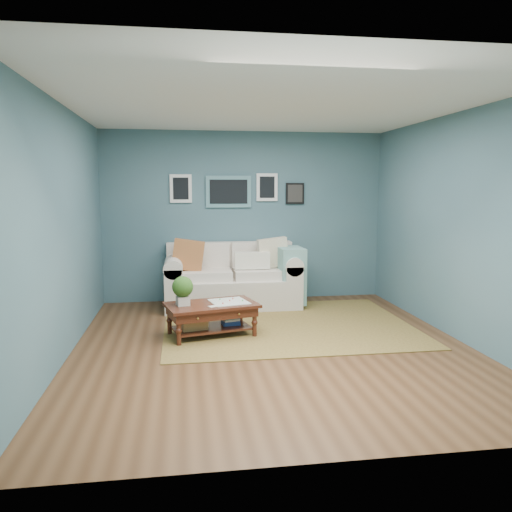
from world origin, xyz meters
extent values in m
plane|color=brown|center=(0.00, 0.00, 0.00)|extent=(5.00, 5.00, 0.00)
plane|color=white|center=(0.00, 0.00, 2.70)|extent=(5.00, 5.00, 0.00)
cube|color=#385964|center=(0.00, 2.50, 1.35)|extent=(4.50, 0.02, 2.70)
cube|color=#385964|center=(0.00, -2.50, 1.35)|extent=(4.50, 0.02, 2.70)
cube|color=#385964|center=(-2.25, 0.00, 1.35)|extent=(0.02, 5.00, 2.70)
cube|color=#385964|center=(2.25, 0.00, 1.35)|extent=(0.02, 5.00, 2.70)
cube|color=slate|center=(-0.26, 2.48, 1.75)|extent=(0.72, 0.03, 0.50)
cube|color=black|center=(-0.26, 2.46, 1.75)|extent=(0.60, 0.01, 0.38)
cube|color=white|center=(-1.01, 2.48, 1.80)|extent=(0.34, 0.03, 0.44)
cube|color=white|center=(0.36, 2.48, 1.82)|extent=(0.34, 0.03, 0.44)
cube|color=black|center=(0.82, 2.48, 1.72)|extent=(0.30, 0.03, 0.34)
cube|color=brown|center=(0.36, 0.81, 0.01)|extent=(3.22, 2.57, 0.01)
cube|color=beige|center=(-0.26, 1.99, 0.22)|extent=(1.51, 0.93, 0.45)
cube|color=beige|center=(-0.26, 2.35, 0.70)|extent=(1.98, 0.23, 0.51)
cube|color=beige|center=(-1.15, 1.99, 0.33)|extent=(0.25, 0.93, 0.66)
cube|color=beige|center=(0.62, 1.99, 0.33)|extent=(0.25, 0.93, 0.66)
cylinder|color=beige|center=(-1.15, 1.99, 0.66)|extent=(0.28, 0.93, 0.28)
cylinder|color=beige|center=(0.62, 1.99, 0.66)|extent=(0.28, 0.93, 0.28)
cube|color=beige|center=(-0.67, 1.93, 0.52)|extent=(0.76, 0.59, 0.14)
cube|color=beige|center=(0.14, 1.93, 0.52)|extent=(0.76, 0.59, 0.14)
cube|color=beige|center=(-0.67, 2.22, 0.78)|extent=(0.76, 0.13, 0.38)
cube|color=beige|center=(0.14, 2.22, 0.78)|extent=(0.76, 0.13, 0.38)
cube|color=#BB492F|center=(-0.92, 1.94, 0.82)|extent=(0.51, 0.18, 0.50)
cube|color=#F4E7CD|center=(0.37, 2.01, 0.82)|extent=(0.50, 0.19, 0.49)
cube|color=silver|center=(0.03, 1.88, 0.72)|extent=(0.53, 0.13, 0.25)
cube|color=#72A49E|center=(0.62, 1.86, 0.49)|extent=(0.36, 0.58, 0.85)
cube|color=#381A12|center=(-0.67, 0.49, 0.39)|extent=(1.21, 0.87, 0.04)
cube|color=#381A12|center=(-0.67, 0.49, 0.32)|extent=(1.12, 0.79, 0.11)
cube|color=#381A12|center=(-0.67, 0.49, 0.10)|extent=(1.01, 0.68, 0.02)
sphere|color=gold|center=(-0.84, 0.14, 0.32)|extent=(0.03, 0.03, 0.03)
sphere|color=gold|center=(-0.35, 0.26, 0.32)|extent=(0.03, 0.03, 0.03)
cylinder|color=#381A12|center=(-1.06, 0.14, 0.19)|extent=(0.05, 0.05, 0.37)
cylinder|color=#381A12|center=(-0.15, 0.36, 0.19)|extent=(0.05, 0.05, 0.37)
cylinder|color=#381A12|center=(-1.18, 0.61, 0.19)|extent=(0.05, 0.05, 0.37)
cylinder|color=#381A12|center=(-0.27, 0.84, 0.19)|extent=(0.05, 0.05, 0.37)
cube|color=beige|center=(-1.01, 0.45, 0.46)|extent=(0.18, 0.18, 0.11)
sphere|color=#2D531A|center=(-1.01, 0.45, 0.63)|extent=(0.25, 0.25, 0.25)
cube|color=white|center=(-0.45, 0.54, 0.41)|extent=(0.53, 0.53, 0.01)
cube|color=olive|center=(-0.88, 0.43, 0.20)|extent=(0.35, 0.28, 0.18)
cube|color=#254893|center=(-0.42, 0.57, 0.16)|extent=(0.25, 0.21, 0.10)
camera|label=1|loc=(-0.99, -5.49, 1.81)|focal=35.00mm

